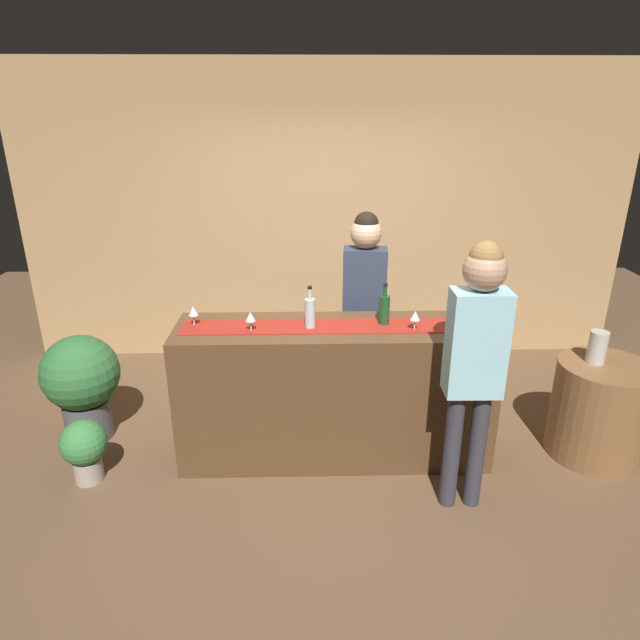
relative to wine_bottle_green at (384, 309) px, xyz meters
name	(u,v)px	position (x,y,z in m)	size (l,w,h in m)	color
ground_plane	(334,452)	(-0.35, -0.03, -1.15)	(10.00, 10.00, 0.00)	brown
back_wall	(326,216)	(-0.35, 1.87, 0.30)	(6.00, 0.12, 2.90)	tan
bar_counter	(334,392)	(-0.35, -0.03, -0.63)	(2.25, 0.60, 1.04)	#543821
counter_runner_cloth	(335,326)	(-0.35, -0.03, -0.11)	(2.14, 0.28, 0.01)	maroon
wine_bottle_green	(384,309)	(0.00, 0.00, 0.00)	(0.07, 0.07, 0.30)	#194723
wine_bottle_clear	(310,312)	(-0.52, -0.05, 0.00)	(0.07, 0.07, 0.30)	#B2C6C1
wine_glass_near_customer	(250,317)	(-0.93, -0.11, -0.01)	(0.07, 0.07, 0.14)	silver
wine_glass_mid_counter	(193,312)	(-1.33, 0.01, -0.01)	(0.07, 0.07, 0.14)	silver
wine_glass_far_end	(415,316)	(0.19, -0.12, -0.01)	(0.07, 0.07, 0.14)	silver
bartender	(364,294)	(-0.09, 0.55, -0.07)	(0.36, 0.24, 1.74)	#26262B
customer_sipping	(476,351)	(0.46, -0.63, -0.04)	(0.34, 0.25, 1.78)	#33333D
round_side_table	(599,410)	(1.62, -0.08, -0.78)	(0.68, 0.68, 0.74)	brown
vase_on_side_table	(598,347)	(1.55, -0.04, -0.29)	(0.13, 0.13, 0.24)	#B7B2A8
potted_plant_tall	(82,381)	(-2.29, 0.23, -0.66)	(0.59, 0.59, 0.86)	#4C4C51
potted_plant_small	(84,447)	(-2.10, -0.33, -0.88)	(0.32, 0.32, 0.47)	#9E9389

